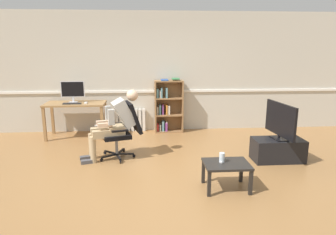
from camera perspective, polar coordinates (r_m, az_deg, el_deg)
The scene contains 15 objects.
ground_plane at distance 4.75m, azimuth -1.07°, elevation -10.63°, with size 18.00×18.00×0.00m, color olive.
back_wall at distance 7.02m, azimuth -2.33°, elevation 8.47°, with size 12.00×0.13×2.70m.
computer_desk at distance 6.78m, azimuth -17.03°, elevation 1.79°, with size 1.26×0.65×0.76m.
imac_monitor at distance 6.81m, azimuth -17.52°, elevation 4.96°, with size 0.51×0.14×0.46m.
keyboard at distance 6.64m, azimuth -17.64°, elevation 2.53°, with size 0.37×0.12×0.02m, color black.
computer_mouse at distance 6.59m, azimuth -15.23°, elevation 2.68°, with size 0.06×0.10×0.03m, color white.
bookshelf at distance 6.93m, azimuth -0.16°, elevation 2.00°, with size 0.65×0.29×1.24m.
radiator at distance 7.09m, azimuth -7.09°, elevation -0.48°, with size 0.69×0.08×0.52m.
office_chair at distance 5.36m, azimuth -8.28°, elevation -1.99°, with size 0.76×0.65×0.99m.
person_seated at distance 5.30m, azimuth -10.03°, elevation -0.90°, with size 1.04×0.57×1.20m.
tv_stand at distance 5.55m, azimuth 19.97°, elevation -5.74°, with size 0.85×0.44×0.39m.
tv_screen at distance 5.42m, azimuth 20.41°, elevation -0.53°, with size 0.23×0.89×0.62m.
coffee_table at distance 4.25m, azimuth 10.96°, elevation -9.15°, with size 0.61×0.47×0.38m.
drinking_glass at distance 4.23m, azimuth 10.13°, elevation -7.41°, with size 0.07×0.07×0.13m, color silver.
spare_remote at distance 4.28m, azimuth 10.07°, elevation -7.99°, with size 0.04×0.15×0.02m, color white.
Camera 1 is at (-0.23, -4.34, 1.91)m, focal length 32.33 mm.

